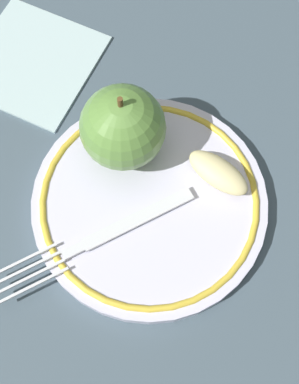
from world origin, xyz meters
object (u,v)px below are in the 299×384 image
Objects in this scene: fork at (99,238)px; napkin_folded at (32,61)px; apple_slice_front at (218,173)px; apple_red_whole at (123,127)px; plate at (150,203)px.

fork is 1.45× the size of napkin_folded.
apple_slice_front is 0.34× the size of fork.
fork is at bearing 76.86° from apple_red_whole.
fork is 0.21m from napkin_folded.
napkin_folded is (0.10, -0.10, -0.05)m from apple_red_whole.
napkin_folded is (0.08, -0.19, -0.02)m from fork.
napkin_folded is at bearing 1.72° from apple_slice_front.
napkin_folded is at bearing -95.88° from fork.
napkin_folded is (0.18, -0.14, -0.02)m from apple_slice_front.
apple_red_whole is at bearing -66.40° from plate.
apple_slice_front is 0.12m from fork.
apple_red_whole reaches higher than apple_slice_front.
plate is 0.06m from fork.
apple_red_whole is 0.10m from fork.
apple_red_whole reaches higher than fork.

